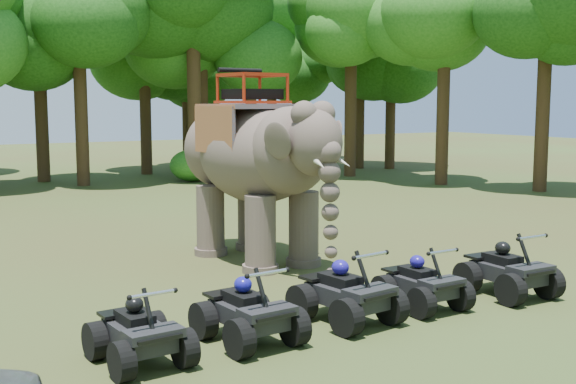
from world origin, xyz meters
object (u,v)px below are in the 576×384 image
atv_1 (248,303)px  atv_4 (508,263)px  atv_2 (346,285)px  elephant (255,166)px  atv_0 (139,324)px  atv_3 (422,276)px

atv_1 → atv_4: (5.46, -0.12, 0.01)m
atv_1 → atv_2: bearing=-2.7°
atv_1 → atv_2: atv_2 is taller
elephant → atv_4: elephant is taller
atv_2 → atv_0: bearing=174.0°
atv_0 → atv_2: size_ratio=0.90×
elephant → atv_1: 6.00m
atv_3 → atv_4: bearing=-7.1°
atv_3 → atv_2: bearing=178.8°
atv_1 → atv_0: bearing=176.1°
elephant → atv_0: (-4.55, -5.08, -1.62)m
atv_0 → atv_4: (7.20, -0.10, 0.05)m
atv_0 → atv_2: atv_2 is taller
atv_4 → atv_3: bearing=175.1°
atv_1 → atv_3: 3.52m
atv_0 → atv_3: size_ratio=1.00×
atv_3 → atv_4: size_ratio=0.91×
atv_1 → elephant: bearing=56.1°
atv_0 → atv_1: atv_1 is taller
atv_4 → atv_0: bearing=-179.9°
atv_3 → elephant: bearing=96.7°
atv_1 → atv_4: bearing=-6.1°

